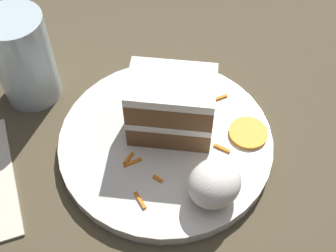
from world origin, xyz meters
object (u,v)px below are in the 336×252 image
orange_garnish (248,133)px  plate (168,145)px  cream_dollop (215,183)px  drinking_glass (25,63)px  cake_slice (171,106)px

orange_garnish → plate: bearing=143.2°
cream_dollop → drinking_glass: drinking_glass is taller
cake_slice → orange_garnish: (0.07, -0.08, -0.04)m
plate → drinking_glass: drinking_glass is taller
plate → orange_garnish: bearing=-36.8°
cake_slice → cream_dollop: size_ratio=1.93×
plate → orange_garnish: size_ratio=5.43×
cream_dollop → orange_garnish: 0.10m
plate → cake_slice: size_ratio=2.20×
cake_slice → orange_garnish: size_ratio=2.47×
drinking_glass → cream_dollop: bearing=-78.4°
cream_dollop → orange_garnish: size_ratio=1.28×
cake_slice → cream_dollop: (-0.03, -0.11, -0.02)m
plate → orange_garnish: 0.11m
cake_slice → drinking_glass: size_ratio=0.94×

